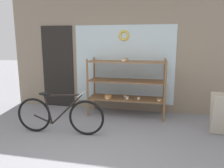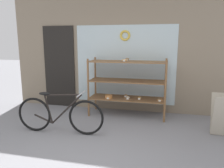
# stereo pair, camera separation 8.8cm
# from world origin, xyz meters

# --- Properties ---
(ground_plane) EXTENTS (30.00, 30.00, 0.00)m
(ground_plane) POSITION_xyz_m (0.00, 0.00, 0.00)
(ground_plane) COLOR gray
(storefront_facade) EXTENTS (5.48, 0.13, 3.84)m
(storefront_facade) POSITION_xyz_m (-0.04, 2.64, 1.86)
(storefront_facade) COLOR gray
(storefront_facade) RESTS_ON ground_plane
(display_case) EXTENTS (1.75, 0.58, 1.34)m
(display_case) POSITION_xyz_m (0.32, 2.21, 0.79)
(display_case) COLOR brown
(display_case) RESTS_ON ground_plane
(bicycle) EXTENTS (1.69, 0.46, 0.80)m
(bicycle) POSITION_xyz_m (-0.75, 0.92, 0.36)
(bicycle) COLOR black
(bicycle) RESTS_ON ground_plane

